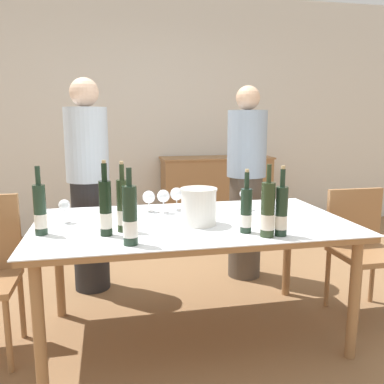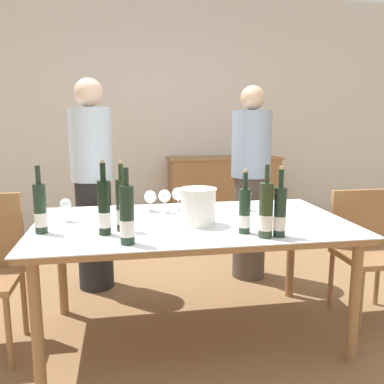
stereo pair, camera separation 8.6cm
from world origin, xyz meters
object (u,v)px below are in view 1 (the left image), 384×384
object	(u,v)px
sideboard_cabinet	(216,195)
wine_bottle_2	(246,211)
ice_bucket	(199,205)
wine_bottle_3	(281,212)
person_guest_left	(246,184)
wine_glass_3	(163,197)
chair_right_end	(362,242)
wine_glass_1	(64,206)
wine_glass_2	(245,195)
wine_bottle_6	(40,211)
dining_table	(192,231)
wine_bottle_4	(130,217)
wine_bottle_0	(268,211)
wine_glass_0	(177,195)
wine_bottle_5	(123,207)
person_host	(88,186)
wine_glass_4	(149,198)
wine_bottle_1	(106,209)

from	to	relation	value
sideboard_cabinet	wine_bottle_2	bearing A→B (deg)	-101.79
sideboard_cabinet	ice_bucket	xyz separation A→B (m)	(-0.77, -2.41, 0.41)
wine_bottle_3	person_guest_left	world-z (taller)	person_guest_left
wine_glass_3	chair_right_end	distance (m)	1.43
wine_glass_1	wine_glass_2	xyz separation A→B (m)	(1.17, 0.11, 0.00)
wine_glass_3	wine_bottle_6	bearing A→B (deg)	-152.71
wine_glass_1	dining_table	bearing A→B (deg)	-8.40
wine_bottle_6	wine_glass_2	size ratio (longest dim) A/B	2.53
sideboard_cabinet	wine_bottle_4	xyz separation A→B (m)	(-1.18, -2.72, 0.43)
wine_glass_1	person_guest_left	bearing A→B (deg)	28.86
wine_bottle_6	wine_glass_1	xyz separation A→B (m)	(0.10, 0.24, -0.03)
wine_bottle_0	wine_glass_0	bearing A→B (deg)	116.96
sideboard_cabinet	ice_bucket	distance (m)	2.56
wine_bottle_5	person_host	bearing A→B (deg)	102.35
ice_bucket	person_host	world-z (taller)	person_host
wine_bottle_4	wine_glass_0	xyz separation A→B (m)	(0.35, 0.71, -0.03)
wine_bottle_6	wine_bottle_5	bearing A→B (deg)	-3.17
wine_bottle_5	wine_glass_0	world-z (taller)	wine_bottle_5
dining_table	sideboard_cabinet	bearing A→B (deg)	71.29
wine_glass_4	person_guest_left	size ratio (longest dim) A/B	0.09
wine_glass_0	wine_glass_4	distance (m)	0.19
wine_bottle_0	wine_bottle_1	size ratio (longest dim) A/B	0.95
wine_bottle_3	wine_bottle_4	size ratio (longest dim) A/B	0.98
sideboard_cabinet	wine_bottle_0	xyz separation A→B (m)	(-0.46, -2.73, 0.43)
person_guest_left	person_host	bearing A→B (deg)	-179.77
wine_bottle_2	wine_bottle_3	bearing A→B (deg)	-30.36
person_guest_left	wine_bottle_1	bearing A→B (deg)	-136.78
wine_glass_1	wine_glass_3	world-z (taller)	wine_glass_3
sideboard_cabinet	dining_table	distance (m)	2.46
wine_glass_1	wine_glass_2	distance (m)	1.18
ice_bucket	wine_glass_1	xyz separation A→B (m)	(-0.78, 0.20, -0.01)
wine_bottle_6	wine_glass_3	bearing A→B (deg)	27.29
wine_glass_0	person_guest_left	distance (m)	0.91
wine_bottle_5	chair_right_end	size ratio (longest dim) A/B	0.45
wine_bottle_4	wine_glass_4	world-z (taller)	wine_bottle_4
wine_glass_0	wine_glass_2	world-z (taller)	wine_glass_0
wine_bottle_0	wine_bottle_5	world-z (taller)	wine_bottle_5
wine_bottle_3	wine_glass_3	world-z (taller)	wine_bottle_3
wine_bottle_0	chair_right_end	xyz separation A→B (m)	(0.92, 0.49, -0.38)
wine_bottle_3	sideboard_cabinet	bearing A→B (deg)	81.94
wine_glass_2	chair_right_end	xyz separation A→B (m)	(0.82, -0.14, -0.35)
wine_bottle_4	wine_glass_4	size ratio (longest dim) A/B	2.68
dining_table	wine_glass_1	bearing A→B (deg)	171.60
wine_bottle_5	wine_glass_3	xyz separation A→B (m)	(0.28, 0.39, -0.03)
ice_bucket	person_guest_left	distance (m)	1.17
wine_glass_0	chair_right_end	bearing A→B (deg)	-9.96
sideboard_cabinet	person_guest_left	world-z (taller)	person_guest_left
sideboard_cabinet	dining_table	world-z (taller)	sideboard_cabinet
wine_bottle_3	wine_glass_3	bearing A→B (deg)	129.70
wine_glass_2	wine_glass_4	world-z (taller)	wine_glass_2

